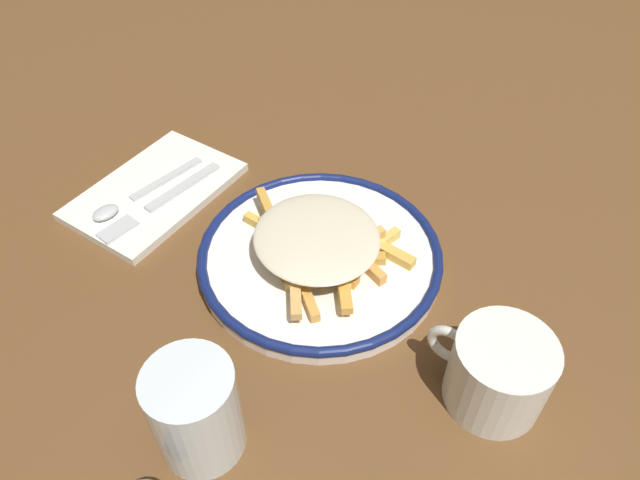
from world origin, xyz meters
TOP-DOWN VIEW (x-y plane):
  - ground_plane at (0.00, 0.00)m, footprint 2.60×2.60m
  - plate at (0.00, 0.00)m, footprint 0.27×0.27m
  - fries_heap at (-0.00, 0.00)m, footprint 0.20×0.18m
  - napkin at (0.23, 0.02)m, footprint 0.13×0.20m
  - fork at (0.21, 0.03)m, footprint 0.04×0.18m
  - spoon at (0.24, 0.05)m, footprint 0.04×0.15m
  - water_glass at (-0.03, 0.23)m, footprint 0.07×0.07m
  - coffee_mug at (-0.22, 0.05)m, footprint 0.11×0.09m

SIDE VIEW (x-z plane):
  - ground_plane at x=0.00m, z-range 0.00..0.00m
  - napkin at x=0.23m, z-range 0.00..0.01m
  - plate at x=0.00m, z-range 0.00..0.02m
  - fork at x=0.21m, z-range 0.01..0.02m
  - spoon at x=0.24m, z-range 0.01..0.02m
  - fries_heap at x=0.00m, z-range 0.02..0.06m
  - coffee_mug at x=-0.22m, z-range 0.00..0.08m
  - water_glass at x=-0.03m, z-range 0.00..0.10m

